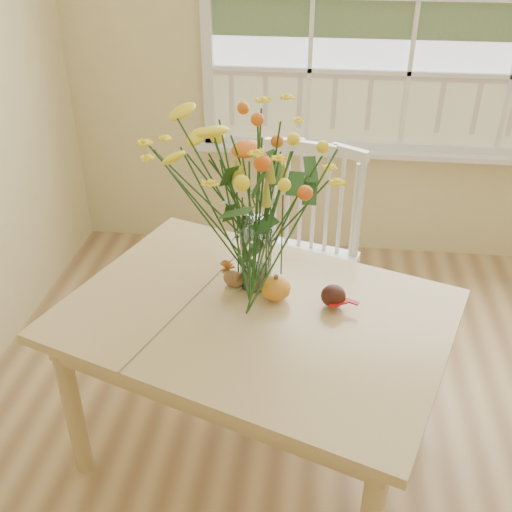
# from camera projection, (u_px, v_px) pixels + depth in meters

# --- Properties ---
(wall_back) EXTENTS (4.00, 0.02, 2.70)m
(wall_back) POSITION_uv_depth(u_px,v_px,m) (413.00, 34.00, 3.24)
(wall_back) COLOR beige
(wall_back) RESTS_ON floor
(dining_table) EXTENTS (1.59, 1.35, 0.72)m
(dining_table) POSITION_uv_depth(u_px,v_px,m) (255.00, 331.00, 2.20)
(dining_table) COLOR tan
(dining_table) RESTS_ON floor
(windsor_chair) EXTENTS (0.57, 0.56, 1.03)m
(windsor_chair) POSITION_uv_depth(u_px,v_px,m) (305.00, 247.00, 2.83)
(windsor_chair) COLOR white
(windsor_chair) RESTS_ON floor
(flower_vase) EXTENTS (0.57, 0.57, 0.68)m
(flower_vase) POSITION_uv_depth(u_px,v_px,m) (256.00, 187.00, 2.09)
(flower_vase) COLOR white
(flower_vase) RESTS_ON dining_table
(pumpkin) EXTENTS (0.11, 0.11, 0.09)m
(pumpkin) POSITION_uv_depth(u_px,v_px,m) (276.00, 289.00, 2.19)
(pumpkin) COLOR orange
(pumpkin) RESTS_ON dining_table
(turkey_figurine) EXTENTS (0.10, 0.08, 0.10)m
(turkey_figurine) POSITION_uv_depth(u_px,v_px,m) (233.00, 279.00, 2.26)
(turkey_figurine) COLOR #CCB78C
(turkey_figurine) RESTS_ON dining_table
(dark_gourd) EXTENTS (0.12, 0.09, 0.08)m
(dark_gourd) POSITION_uv_depth(u_px,v_px,m) (333.00, 297.00, 2.16)
(dark_gourd) COLOR #38160F
(dark_gourd) RESTS_ON dining_table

